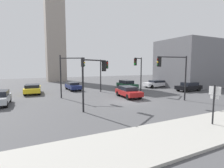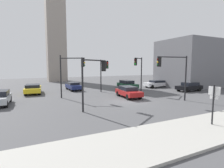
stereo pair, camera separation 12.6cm
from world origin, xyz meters
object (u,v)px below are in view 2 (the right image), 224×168
at_px(car_2, 33,89).
at_px(car_5, 0,98).
at_px(traffic_light_4, 104,69).
at_px(car_4, 127,84).
at_px(traffic_light_3, 173,68).
at_px(traffic_light_1, 94,72).
at_px(traffic_light_2, 139,67).
at_px(direction_sign, 213,100).
at_px(car_0, 157,84).
at_px(car_1, 128,92).
at_px(car_3, 189,87).
at_px(car_6, 73,86).
at_px(traffic_light_0, 72,68).

relative_size(car_2, car_5, 1.18).
relative_size(traffic_light_4, car_4, 1.10).
bearing_deg(traffic_light_3, traffic_light_1, 2.52).
height_order(traffic_light_1, traffic_light_3, traffic_light_3).
relative_size(traffic_light_2, traffic_light_3, 1.04).
bearing_deg(direction_sign, car_0, 52.12).
distance_m(car_1, car_4, 8.26).
xyz_separation_m(direction_sign, traffic_light_1, (-5.16, 8.10, 1.62)).
relative_size(traffic_light_4, car_1, 1.14).
relative_size(direction_sign, traffic_light_1, 0.56).
height_order(direction_sign, car_1, direction_sign).
bearing_deg(traffic_light_4, car_0, 101.14).
height_order(traffic_light_1, car_3, traffic_light_1).
height_order(direction_sign, traffic_light_2, traffic_light_2).
bearing_deg(car_6, direction_sign, 8.72).
xyz_separation_m(traffic_light_0, traffic_light_4, (5.15, 2.08, -0.21)).
height_order(car_3, car_6, car_3).
bearing_deg(car_2, car_0, -91.29).
relative_size(traffic_light_2, car_2, 1.08).
height_order(car_3, car_4, car_4).
relative_size(car_1, car_4, 0.96).
xyz_separation_m(traffic_light_2, car_2, (-14.26, 5.66, -3.01)).
bearing_deg(traffic_light_4, car_3, 73.24).
distance_m(direction_sign, traffic_light_4, 16.17).
distance_m(car_0, car_3, 6.30).
bearing_deg(car_4, car_6, -106.59).
relative_size(traffic_light_4, car_0, 1.03).
xyz_separation_m(traffic_light_0, car_1, (6.49, -2.58, -2.92)).
xyz_separation_m(direction_sign, car_5, (-13.35, 13.40, -0.98)).
relative_size(car_0, car_1, 1.11).
bearing_deg(traffic_light_2, car_5, -31.72).
relative_size(traffic_light_0, car_5, 1.27).
distance_m(car_3, car_6, 18.58).
distance_m(traffic_light_4, car_3, 13.72).
height_order(direction_sign, car_4, direction_sign).
relative_size(car_0, car_5, 1.16).
xyz_separation_m(car_1, car_5, (-13.92, 1.99, 0.03)).
bearing_deg(traffic_light_2, car_4, -132.93).
height_order(traffic_light_2, car_6, traffic_light_2).
distance_m(direction_sign, car_1, 11.47).
bearing_deg(car_5, car_1, 84.15).
distance_m(car_2, car_4, 14.94).
bearing_deg(car_1, car_2, -124.25).
distance_m(traffic_light_3, car_1, 6.02).
bearing_deg(car_1, traffic_light_4, -159.50).
bearing_deg(car_0, traffic_light_4, 11.59).
height_order(traffic_light_1, traffic_light_4, traffic_light_4).
xyz_separation_m(traffic_light_3, traffic_light_4, (-4.42, 8.89, -0.25)).
bearing_deg(car_2, car_4, -91.18).
distance_m(traffic_light_0, car_5, 7.99).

